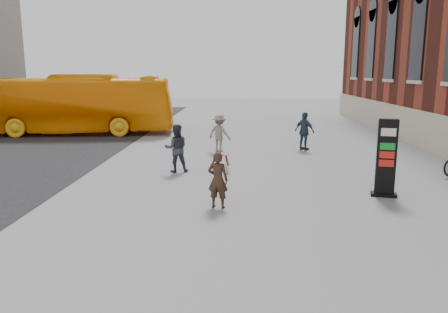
{
  "coord_description": "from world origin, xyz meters",
  "views": [
    {
      "loc": [
        0.58,
        -10.85,
        3.68
      ],
      "look_at": [
        0.12,
        1.65,
        1.24
      ],
      "focal_mm": 35.0,
      "sensor_mm": 36.0,
      "label": 1
    }
  ],
  "objects_px": {
    "bus": "(65,104)",
    "pedestrian_a": "(176,148)",
    "info_pylon": "(386,158)",
    "pedestrian_b": "(220,133)",
    "woman": "(218,179)",
    "pedestrian_c": "(305,131)"
  },
  "relations": [
    {
      "from": "info_pylon",
      "to": "pedestrian_b",
      "type": "relative_size",
      "value": 1.34
    },
    {
      "from": "pedestrian_b",
      "to": "pedestrian_c",
      "type": "bearing_deg",
      "value": -144.12
    },
    {
      "from": "info_pylon",
      "to": "pedestrian_c",
      "type": "distance_m",
      "value": 7.88
    },
    {
      "from": "pedestrian_c",
      "to": "info_pylon",
      "type": "bearing_deg",
      "value": 143.06
    },
    {
      "from": "woman",
      "to": "bus",
      "type": "relative_size",
      "value": 0.12
    },
    {
      "from": "pedestrian_b",
      "to": "info_pylon",
      "type": "bearing_deg",
      "value": 153.99
    },
    {
      "from": "pedestrian_c",
      "to": "bus",
      "type": "bearing_deg",
      "value": 23.22
    },
    {
      "from": "bus",
      "to": "pedestrian_c",
      "type": "xyz_separation_m",
      "value": [
        13.44,
        -5.03,
        -0.86
      ]
    },
    {
      "from": "woman",
      "to": "pedestrian_b",
      "type": "relative_size",
      "value": 0.9
    },
    {
      "from": "bus",
      "to": "pedestrian_b",
      "type": "xyz_separation_m",
      "value": [
        9.44,
        -5.6,
        -0.9
      ]
    },
    {
      "from": "info_pylon",
      "to": "pedestrian_a",
      "type": "height_order",
      "value": "info_pylon"
    },
    {
      "from": "pedestrian_a",
      "to": "bus",
      "type": "bearing_deg",
      "value": -62.5
    },
    {
      "from": "info_pylon",
      "to": "pedestrian_c",
      "type": "height_order",
      "value": "info_pylon"
    },
    {
      "from": "info_pylon",
      "to": "bus",
      "type": "xyz_separation_m",
      "value": [
        -14.72,
        12.81,
        0.6
      ]
    },
    {
      "from": "bus",
      "to": "pedestrian_c",
      "type": "distance_m",
      "value": 14.38
    },
    {
      "from": "pedestrian_c",
      "to": "woman",
      "type": "bearing_deg",
      "value": 111.86
    },
    {
      "from": "pedestrian_a",
      "to": "pedestrian_c",
      "type": "height_order",
      "value": "pedestrian_c"
    },
    {
      "from": "bus",
      "to": "pedestrian_a",
      "type": "xyz_separation_m",
      "value": [
        8.04,
        -9.82,
        -0.88
      ]
    },
    {
      "from": "bus",
      "to": "pedestrian_a",
      "type": "height_order",
      "value": "bus"
    },
    {
      "from": "info_pylon",
      "to": "pedestrian_b",
      "type": "bearing_deg",
      "value": 139.2
    },
    {
      "from": "bus",
      "to": "pedestrian_b",
      "type": "bearing_deg",
      "value": -126.78
    },
    {
      "from": "bus",
      "to": "woman",
      "type": "bearing_deg",
      "value": -151.32
    }
  ]
}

